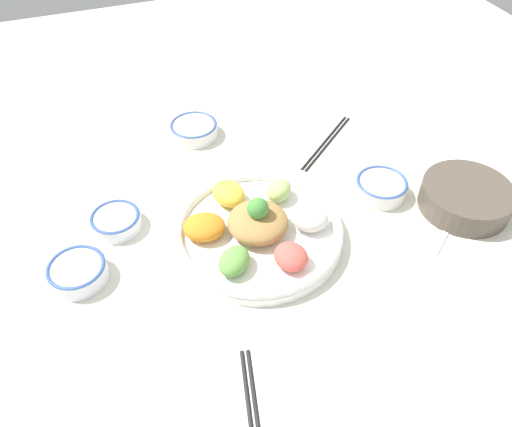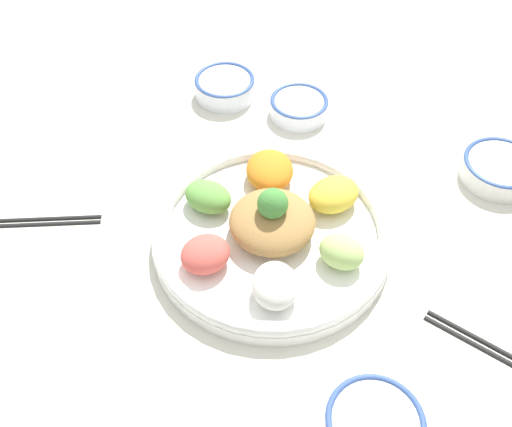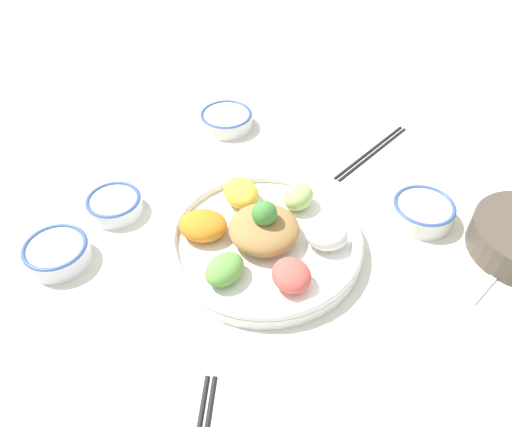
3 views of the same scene
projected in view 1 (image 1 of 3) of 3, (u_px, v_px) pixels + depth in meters
ground_plane at (245, 234)px, 0.99m from camera, size 2.40×2.40×0.00m
salad_platter at (257, 229)px, 0.96m from camera, size 0.33×0.33×0.10m
sauce_bowl_red at (77, 270)px, 0.90m from camera, size 0.10×0.10×0.04m
rice_bowl_blue at (194, 129)px, 1.21m from camera, size 0.11×0.11×0.03m
sauce_bowl_dark at (381, 187)px, 1.06m from camera, size 0.11×0.11×0.04m
rice_bowl_plain at (116, 221)px, 0.99m from camera, size 0.10×0.10×0.03m
side_serving_bowl at (466, 196)px, 1.02m from camera, size 0.18×0.18×0.05m
chopsticks_pair_near at (254, 424)px, 0.72m from camera, size 0.24×0.07×0.01m
chopsticks_pair_far at (327, 142)px, 1.20m from camera, size 0.17×0.20×0.01m
serving_spoon_main at (435, 252)px, 0.95m from camera, size 0.10×0.12×0.01m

